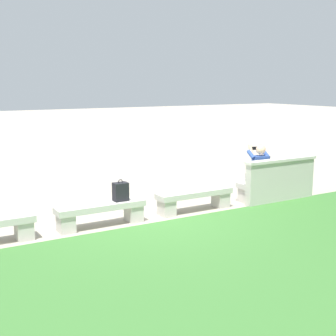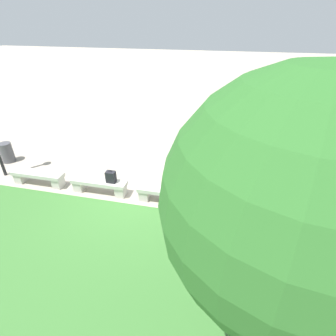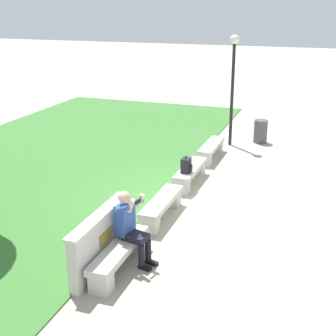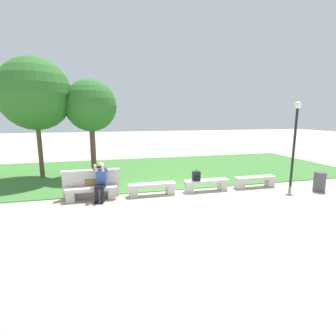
% 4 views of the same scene
% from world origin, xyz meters
% --- Properties ---
extents(ground_plane, '(80.00, 80.00, 0.00)m').
position_xyz_m(ground_plane, '(0.00, 0.00, 0.00)').
color(ground_plane, '#B2A593').
extents(grass_strip, '(20.20, 8.00, 0.03)m').
position_xyz_m(grass_strip, '(0.00, 4.38, 0.01)').
color(grass_strip, '#3D7533').
rests_on(grass_strip, ground).
extents(bench_main, '(1.75, 0.40, 0.45)m').
position_xyz_m(bench_main, '(-3.23, 0.00, 0.29)').
color(bench_main, beige).
rests_on(bench_main, ground).
extents(bench_near, '(1.75, 0.40, 0.45)m').
position_xyz_m(bench_near, '(-1.08, 0.00, 0.29)').
color(bench_near, beige).
rests_on(bench_near, ground).
extents(bench_mid, '(1.75, 0.40, 0.45)m').
position_xyz_m(bench_mid, '(1.08, 0.00, 0.29)').
color(bench_mid, beige).
rests_on(bench_mid, ground).
extents(bench_far, '(1.75, 0.40, 0.45)m').
position_xyz_m(bench_far, '(3.23, 0.00, 0.29)').
color(bench_far, beige).
rests_on(bench_far, ground).
extents(backrest_wall_with_plaque, '(2.00, 0.24, 1.01)m').
position_xyz_m(backrest_wall_with_plaque, '(-3.23, 0.34, 0.52)').
color(backrest_wall_with_plaque, beige).
rests_on(backrest_wall_with_plaque, ground).
extents(person_photographer, '(0.53, 0.78, 1.32)m').
position_xyz_m(person_photographer, '(-2.89, -0.07, 0.74)').
color(person_photographer, black).
rests_on(person_photographer, ground).
extents(backpack, '(0.28, 0.24, 0.43)m').
position_xyz_m(backpack, '(0.66, -0.02, 0.63)').
color(backpack, black).
rests_on(backpack, bench_mid).
extents(trash_bin, '(0.44, 0.44, 0.75)m').
position_xyz_m(trash_bin, '(5.36, -1.12, 0.38)').
color(trash_bin, '#4C4C51').
rests_on(trash_bin, ground).
extents(lamp_post, '(0.28, 0.28, 3.45)m').
position_xyz_m(lamp_post, '(4.77, -0.24, 2.29)').
color(lamp_post, black).
rests_on(lamp_post, ground).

